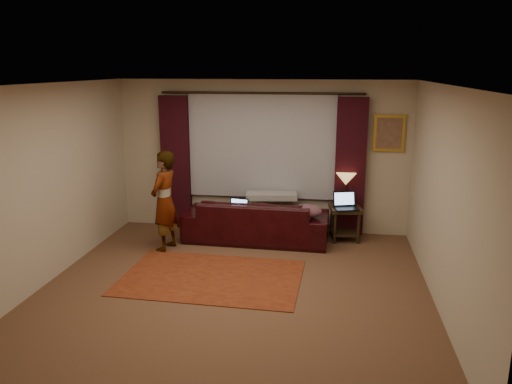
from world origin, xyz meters
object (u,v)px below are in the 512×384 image
Objects in this scene: tiffany_lamp at (346,189)px; sofa at (256,212)px; laptop_sofa at (237,207)px; laptop_table at (347,201)px; person at (165,201)px; end_table at (345,223)px.

sofa is at bearing -165.18° from tiffany_lamp.
laptop_sofa is 1.78m from laptop_table.
tiffany_lamp is 0.33m from laptop_table.
sofa is 1.52m from person.
sofa is 0.35m from laptop_sofa.
end_table is 0.44m from laptop_table.
laptop_sofa is 0.64× the size of tiffany_lamp.
laptop_sofa is 0.85× the size of laptop_table.
end_table is 0.57m from tiffany_lamp.
person reaches higher than sofa.
laptop_sofa is 1.84m from tiffany_lamp.
person is at bearing -162.56° from end_table.
laptop_table is at bearing -175.47° from sofa.
person is at bearing -159.62° from tiffany_lamp.
tiffany_lamp is (1.44, 0.38, 0.36)m from sofa.
tiffany_lamp is at bearing 77.87° from laptop_table.
laptop_table is (1.76, 0.21, 0.12)m from laptop_sofa.
tiffany_lamp reaches higher than sofa.
person reaches higher than tiffany_lamp.
laptop_table is at bearing 115.69° from person.
person is (-1.03, -0.52, 0.20)m from laptop_sofa.
end_table is 1.08× the size of tiffany_lamp.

